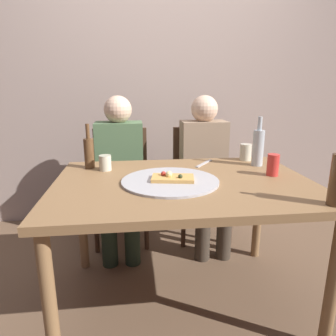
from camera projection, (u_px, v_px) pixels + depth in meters
name	position (u px, v px, depth m)	size (l,w,h in m)	color
ground_plane	(182.00, 299.00, 1.83)	(8.00, 8.00, 0.00)	brown
back_wall	(160.00, 79.00, 2.76)	(6.00, 0.10, 2.60)	gray
dining_table	(184.00, 194.00, 1.65)	(1.37, 0.97, 0.75)	olive
pizza_tray	(170.00, 181.00, 1.60)	(0.51, 0.51, 0.01)	#ADADB2
pizza_slice_last	(172.00, 178.00, 1.60)	(0.24, 0.16, 0.05)	tan
wine_bottle	(258.00, 147.00, 1.91)	(0.07, 0.07, 0.31)	#B2BCC1
water_bottle	(89.00, 152.00, 1.86)	(0.06, 0.06, 0.27)	brown
tumbler_near	(246.00, 152.00, 2.07)	(0.08, 0.08, 0.11)	beige
tumbler_far	(105.00, 163.00, 1.82)	(0.07, 0.07, 0.09)	beige
soda_can	(273.00, 165.00, 1.71)	(0.07, 0.07, 0.12)	red
table_knife	(204.00, 163.00, 1.98)	(0.22, 0.02, 0.01)	#B7B7BC
chair_left	(121.00, 177.00, 2.50)	(0.44, 0.44, 0.90)	#472D1E
chair_right	(201.00, 174.00, 2.58)	(0.44, 0.44, 0.90)	#472D1E
guest_in_sweater	(120.00, 167.00, 2.32)	(0.36, 0.56, 1.17)	#4C6B47
guest_in_beanie	(205.00, 164.00, 2.40)	(0.36, 0.56, 1.17)	#937A60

